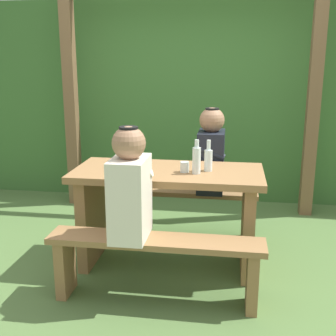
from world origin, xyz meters
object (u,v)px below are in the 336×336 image
(person_black_coat, at_px, (211,153))
(drinking_glass, at_px, (185,167))
(person_white_shirt, at_px, (130,187))
(bench_near, at_px, (156,256))
(bench_far, at_px, (177,203))
(bottle_right, at_px, (197,159))
(picnic_table, at_px, (168,201))
(bottle_left, at_px, (208,159))
(cell_phone, at_px, (132,164))

(person_black_coat, xyz_separation_m, drinking_glass, (-0.16, -0.58, 0.02))
(drinking_glass, bearing_deg, person_white_shirt, -120.57)
(bench_near, bearing_deg, bench_far, 90.00)
(drinking_glass, bearing_deg, bottle_right, -17.45)
(picnic_table, bearing_deg, bench_near, -90.00)
(person_white_shirt, bearing_deg, bench_near, -1.18)
(bottle_left, bearing_deg, bottle_right, -132.82)
(picnic_table, bearing_deg, bottle_left, 2.34)
(bench_far, distance_m, person_black_coat, 0.54)
(picnic_table, relative_size, drinking_glass, 18.42)
(bottle_left, bearing_deg, person_black_coat, 90.64)
(person_black_coat, distance_m, bottle_left, 0.53)
(bottle_right, bearing_deg, drinking_glass, 162.55)
(bottle_left, bearing_deg, picnic_table, -177.66)
(bench_far, height_order, bottle_right, bottle_right)
(picnic_table, relative_size, bench_far, 1.00)
(bench_near, bearing_deg, bottle_right, 65.07)
(picnic_table, bearing_deg, cell_phone, 160.04)
(bench_far, height_order, person_black_coat, person_black_coat)
(person_black_coat, bearing_deg, drinking_glass, -105.51)
(bottle_right, bearing_deg, bottle_left, 47.18)
(bench_near, relative_size, bench_far, 1.00)
(bench_far, xyz_separation_m, person_black_coat, (0.29, -0.00, 0.46))
(bench_near, height_order, bench_far, same)
(person_black_coat, bearing_deg, person_white_shirt, -112.82)
(picnic_table, relative_size, bottle_left, 6.05)
(picnic_table, height_order, bench_far, picnic_table)
(person_white_shirt, relative_size, cell_phone, 5.14)
(bench_far, bearing_deg, picnic_table, -90.00)
(person_white_shirt, bearing_deg, bottle_right, 50.77)
(bench_far, relative_size, cell_phone, 10.00)
(picnic_table, distance_m, person_white_shirt, 0.62)
(person_black_coat, height_order, bottle_left, person_black_coat)
(person_black_coat, bearing_deg, cell_phone, -143.79)
(bench_near, relative_size, bottle_left, 6.05)
(bench_far, distance_m, cell_phone, 0.69)
(picnic_table, distance_m, person_black_coat, 0.66)
(bench_near, xyz_separation_m, person_white_shirt, (-0.16, 0.00, 0.46))
(picnic_table, height_order, person_white_shirt, person_white_shirt)
(bottle_left, distance_m, bottle_right, 0.12)
(person_black_coat, height_order, drinking_glass, person_black_coat)
(bench_far, bearing_deg, bottle_right, -70.54)
(drinking_glass, relative_size, cell_phone, 0.54)
(bench_near, distance_m, bottle_right, 0.75)
(bench_near, height_order, bottle_left, bottle_left)
(bottle_left, relative_size, bottle_right, 0.94)
(person_white_shirt, bearing_deg, drinking_glass, 59.43)
(bench_far, distance_m, bottle_left, 0.80)
(picnic_table, distance_m, bench_far, 0.57)
(person_black_coat, bearing_deg, bottle_right, -96.88)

